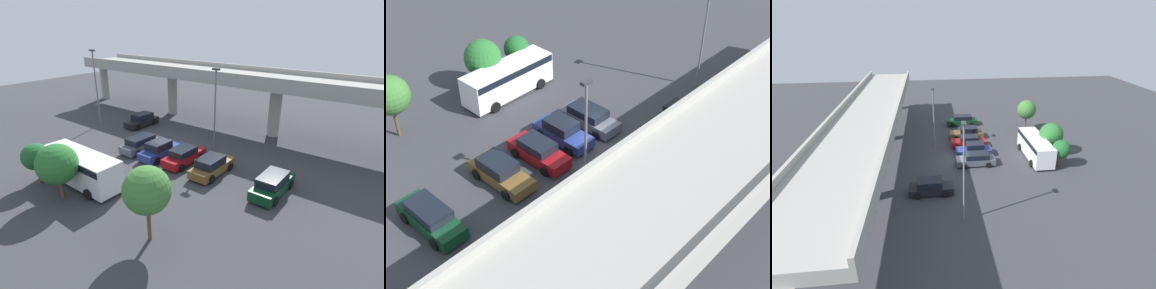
% 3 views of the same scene
% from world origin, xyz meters
% --- Properties ---
extents(ground_plane, '(96.68, 96.68, 0.00)m').
position_xyz_m(ground_plane, '(0.00, 0.00, 0.00)').
color(ground_plane, '#38383D').
extents(highway_overpass, '(46.44, 6.79, 7.11)m').
position_xyz_m(highway_overpass, '(0.00, 10.14, 5.75)').
color(highway_overpass, '#9E9B93').
rests_on(highway_overpass, ground_plane).
extents(parked_car_0, '(2.01, 4.42, 1.57)m').
position_xyz_m(parked_car_0, '(-6.93, 3.50, 0.74)').
color(parked_car_0, black).
rests_on(parked_car_0, ground_plane).
extents(parked_car_1, '(2.05, 4.61, 1.50)m').
position_xyz_m(parked_car_1, '(-1.31, -1.94, 0.73)').
color(parked_car_1, '#515660').
rests_on(parked_car_1, ground_plane).
extents(parked_car_2, '(2.01, 4.50, 1.65)m').
position_xyz_m(parked_car_2, '(1.35, -2.09, 0.76)').
color(parked_car_2, navy).
rests_on(parked_car_2, ground_plane).
extents(parked_car_3, '(1.97, 4.59, 1.53)m').
position_xyz_m(parked_car_3, '(4.02, -1.73, 0.73)').
color(parked_car_3, maroon).
rests_on(parked_car_3, ground_plane).
extents(parked_car_4, '(2.08, 4.72, 1.61)m').
position_xyz_m(parked_car_4, '(7.20, -1.92, 0.76)').
color(parked_car_4, brown).
rests_on(parked_car_4, ground_plane).
extents(parked_car_5, '(2.01, 4.83, 1.60)m').
position_xyz_m(parked_car_5, '(12.61, -1.77, 0.78)').
color(parked_car_5, '#0C381E').
rests_on(parked_car_5, ground_plane).
extents(shuttle_bus, '(7.70, 2.62, 2.63)m').
position_xyz_m(shuttle_bus, '(-0.17, -9.57, 1.57)').
color(shuttle_bus, white).
rests_on(shuttle_bus, ground_plane).
extents(lamp_post_near_aisle, '(0.70, 0.35, 8.14)m').
position_xyz_m(lamp_post_near_aisle, '(4.32, 2.80, 4.76)').
color(lamp_post_near_aisle, slate).
rests_on(lamp_post_near_aisle, ground_plane).
extents(lamp_post_mid_lot, '(0.70, 0.35, 9.14)m').
position_xyz_m(lamp_post_mid_lot, '(-11.56, 0.69, 5.28)').
color(lamp_post_mid_lot, slate).
rests_on(lamp_post_mid_lot, ground_plane).
extents(tree_front_left, '(2.15, 2.15, 3.39)m').
position_xyz_m(tree_front_left, '(-2.99, -11.62, 2.31)').
color(tree_front_left, brown).
rests_on(tree_front_left, ground_plane).
extents(tree_front_right, '(2.98, 2.98, 4.22)m').
position_xyz_m(tree_front_right, '(0.45, -11.72, 2.72)').
color(tree_front_right, brown).
rests_on(tree_front_right, ground_plane).
extents(tree_front_far_right, '(2.82, 2.82, 4.80)m').
position_xyz_m(tree_front_far_right, '(8.93, -11.14, 3.38)').
color(tree_front_far_right, brown).
rests_on(tree_front_far_right, ground_plane).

